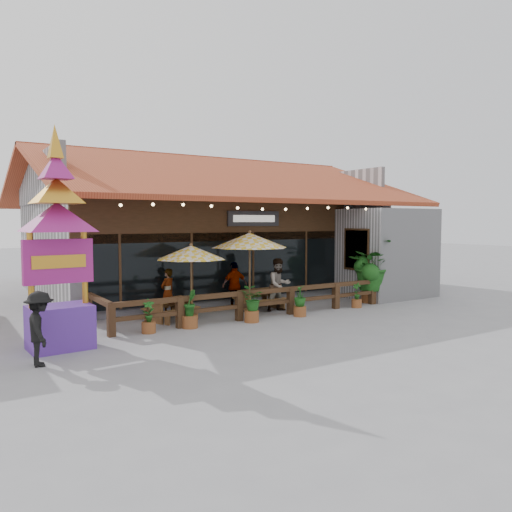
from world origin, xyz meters
TOP-DOWN VIEW (x-y plane):
  - ground at (0.00, 0.00)m, footprint 100.00×100.00m
  - restaurant_building at (0.26, 6.61)m, footprint 15.50×14.73m
  - patio_railing at (-2.25, -0.27)m, footprint 10.00×2.60m
  - umbrella_left at (-3.58, 0.66)m, footprint 2.29×2.29m
  - umbrella_right at (-1.36, 0.70)m, footprint 3.39×3.39m
  - picnic_table_left at (-4.26, 0.72)m, footprint 1.72×1.59m
  - picnic_table_right at (-0.90, 0.75)m, footprint 1.58×1.39m
  - thai_sign_tower at (-7.92, -1.11)m, footprint 2.28×2.28m
  - tropical_plant at (3.51, -0.19)m, footprint 2.24×2.13m
  - diner_a at (-4.02, 1.54)m, footprint 0.67×0.58m
  - diner_b at (-0.48, 0.19)m, footprint 0.90×0.71m
  - diner_c at (-1.52, 1.45)m, footprint 0.99×0.43m
  - pedestrian at (-8.59, -2.37)m, footprint 0.67×1.08m
  - planter_a at (-5.50, -0.62)m, footprint 0.39×0.39m
  - planter_b at (-4.25, -0.64)m, footprint 0.51×0.53m
  - planter_c at (-2.29, -0.91)m, footprint 0.88×0.88m
  - planter_d at (-0.46, -0.96)m, footprint 0.54×0.54m
  - planter_e at (2.28, -0.74)m, footprint 0.37×0.37m

SIDE VIEW (x-z plane):
  - ground at x=0.00m, z-range 0.00..0.00m
  - planter_e at x=2.28m, z-range -0.07..0.83m
  - planter_a at x=-5.50m, z-range -0.08..0.88m
  - picnic_table_left at x=-4.26m, z-range 0.12..0.80m
  - picnic_table_right at x=-0.90m, z-range 0.12..0.84m
  - planter_d at x=-0.46m, z-range -0.02..1.00m
  - planter_b at x=-4.25m, z-range -0.05..1.06m
  - patio_railing at x=-2.25m, z-range 0.15..1.07m
  - planter_c at x=-2.29m, z-range 0.07..1.17m
  - diner_a at x=-4.02m, z-range 0.00..1.55m
  - pedestrian at x=-8.59m, z-range 0.00..1.62m
  - diner_c at x=-1.52m, z-range 0.00..1.67m
  - diner_b at x=-0.48m, z-range 0.00..1.83m
  - tropical_plant at x=3.51m, z-range 0.17..2.59m
  - umbrella_left at x=-3.58m, z-range 0.90..3.31m
  - restaurant_building at x=0.26m, z-range -0.84..5.25m
  - umbrella_right at x=-1.36m, z-range 1.04..3.84m
  - thai_sign_tower at x=-7.92m, z-range 0.16..5.96m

